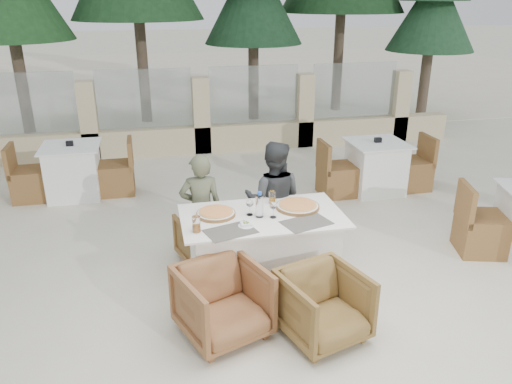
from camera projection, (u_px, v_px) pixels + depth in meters
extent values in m
plane|color=silver|center=(256.00, 285.00, 5.15)|extent=(80.00, 80.00, 0.00)
cube|color=#F4E6C8|center=(173.00, 78.00, 17.86)|extent=(30.00, 16.00, 0.01)
cone|color=#1B3F23|center=(253.00, 8.00, 11.06)|extent=(2.20, 2.20, 5.00)
cone|color=#214A2A|center=(432.00, 20.00, 11.30)|extent=(1.98, 1.98, 4.50)
cube|color=#5A564D|center=(230.00, 231.00, 4.57)|extent=(0.52, 0.42, 0.00)
cube|color=#5C574E|center=(306.00, 223.00, 4.74)|extent=(0.52, 0.42, 0.00)
cylinder|color=#EF5920|center=(216.00, 213.00, 4.90)|extent=(0.44, 0.44, 0.05)
cylinder|color=#D8541D|center=(298.00, 205.00, 5.06)|extent=(0.58, 0.58, 0.06)
cylinder|color=#B0D5E8|center=(259.00, 204.00, 4.83)|extent=(0.09, 0.09, 0.26)
cylinder|color=orange|center=(196.00, 224.00, 4.54)|extent=(0.09, 0.09, 0.15)
cylinder|color=orange|center=(272.00, 197.00, 5.16)|extent=(0.08, 0.08, 0.13)
imported|color=brown|center=(207.00, 238.00, 5.54)|extent=(0.73, 0.74, 0.54)
imported|color=brown|center=(289.00, 232.00, 5.70)|extent=(0.60, 0.62, 0.53)
imported|color=#905B34|center=(223.00, 302.00, 4.30)|extent=(0.90, 0.91, 0.65)
imported|color=brown|center=(323.00, 306.00, 4.28)|extent=(0.83, 0.84, 0.62)
imported|color=#595D43|center=(201.00, 210.00, 5.38)|extent=(0.48, 0.33, 1.26)
imported|color=#36393B|center=(273.00, 200.00, 5.52)|extent=(0.79, 0.70, 1.35)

